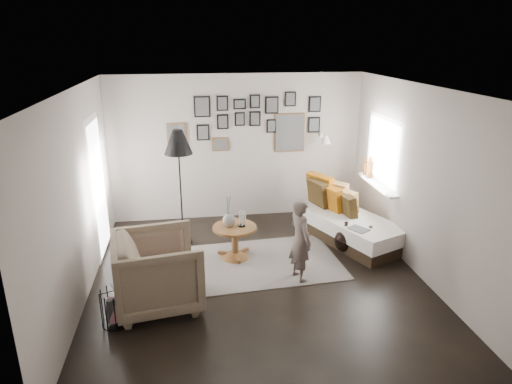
{
  "coord_description": "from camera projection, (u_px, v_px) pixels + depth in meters",
  "views": [
    {
      "loc": [
        -0.88,
        -5.55,
        3.19
      ],
      "look_at": [
        0.05,
        0.5,
        1.1
      ],
      "focal_mm": 32.0,
      "sensor_mm": 36.0,
      "label": 1
    }
  ],
  "objects": [
    {
      "name": "ground",
      "position": [
        258.0,
        278.0,
        6.35
      ],
      "size": [
        4.8,
        4.8,
        0.0
      ],
      "primitive_type": "plane",
      "color": "black",
      "rests_on": "ground"
    },
    {
      "name": "wall_right",
      "position": [
        420.0,
        182.0,
        6.25
      ],
      "size": [
        0.0,
        4.8,
        4.8
      ],
      "primitive_type": "plane",
      "rotation": [
        1.57,
        0.0,
        -1.57
      ],
      "color": "#A3978E",
      "rests_on": "ground"
    },
    {
      "name": "daybed",
      "position": [
        347.0,
        221.0,
        7.52
      ],
      "size": [
        1.51,
        2.08,
        0.95
      ],
      "rotation": [
        0.0,
        0.0,
        0.4
      ],
      "color": "black",
      "rests_on": "ground"
    },
    {
      "name": "floor_lamp",
      "position": [
        178.0,
        146.0,
        6.93
      ],
      "size": [
        0.43,
        0.43,
        1.86
      ],
      "rotation": [
        0.0,
        0.0,
        -0.06
      ],
      "color": "black",
      "rests_on": "ground"
    },
    {
      "name": "door_left",
      "position": [
        98.0,
        188.0,
        6.81
      ],
      "size": [
        0.0,
        2.14,
        2.14
      ],
      "color": "white",
      "rests_on": "wall_left"
    },
    {
      "name": "wall_sconce",
      "position": [
        325.0,
        139.0,
        8.1
      ],
      "size": [
        0.18,
        0.36,
        0.16
      ],
      "color": "white",
      "rests_on": "wall_back"
    },
    {
      "name": "armchair_cushion",
      "position": [
        160.0,
        268.0,
        5.63
      ],
      "size": [
        0.47,
        0.49,
        0.19
      ],
      "primitive_type": "cube",
      "rotation": [
        -0.21,
        0.0,
        0.12
      ],
      "color": "white",
      "rests_on": "armchair"
    },
    {
      "name": "demijohn_small",
      "position": [
        369.0,
        243.0,
        7.02
      ],
      "size": [
        0.29,
        0.29,
        0.45
      ],
      "color": "black",
      "rests_on": "ground"
    },
    {
      "name": "rug",
      "position": [
        264.0,
        262.0,
        6.79
      ],
      "size": [
        2.31,
        1.69,
        0.01
      ],
      "primitive_type": "cube",
      "rotation": [
        0.0,
        0.0,
        0.07
      ],
      "color": "#BDB3A6",
      "rests_on": "ground"
    },
    {
      "name": "magazine_basket",
      "position": [
        116.0,
        307.0,
        5.3
      ],
      "size": [
        0.44,
        0.44,
        0.43
      ],
      "rotation": [
        0.0,
        0.0,
        0.37
      ],
      "color": "black",
      "rests_on": "ground"
    },
    {
      "name": "wall_front",
      "position": [
        304.0,
        283.0,
        3.69
      ],
      "size": [
        4.5,
        0.0,
        4.5
      ],
      "primitive_type": "plane",
      "rotation": [
        -1.57,
        0.0,
        0.0
      ],
      "color": "#A3978E",
      "rests_on": "ground"
    },
    {
      "name": "pedestal_table",
      "position": [
        235.0,
        243.0,
        6.87
      ],
      "size": [
        0.66,
        0.66,
        0.52
      ],
      "rotation": [
        0.0,
        0.0,
        0.38
      ],
      "color": "brown",
      "rests_on": "ground"
    },
    {
      "name": "magazine_on_daybed",
      "position": [
        358.0,
        229.0,
        6.86
      ],
      "size": [
        0.34,
        0.36,
        0.02
      ],
      "primitive_type": "cube",
      "rotation": [
        0.0,
        0.0,
        0.57
      ],
      "color": "black",
      "rests_on": "daybed"
    },
    {
      "name": "child",
      "position": [
        300.0,
        240.0,
        6.16
      ],
      "size": [
        0.39,
        0.49,
        1.17
      ],
      "primitive_type": "imported",
      "rotation": [
        0.0,
        0.0,
        1.87
      ],
      "color": "#61534C",
      "rests_on": "ground"
    },
    {
      "name": "vase",
      "position": [
        229.0,
        217.0,
        6.74
      ],
      "size": [
        0.19,
        0.19,
        0.47
      ],
      "color": "black",
      "rests_on": "pedestal_table"
    },
    {
      "name": "wall_left",
      "position": [
        78.0,
        199.0,
        5.61
      ],
      "size": [
        0.0,
        4.8,
        4.8
      ],
      "primitive_type": "plane",
      "rotation": [
        1.57,
        0.0,
        1.57
      ],
      "color": "#A3978E",
      "rests_on": "ground"
    },
    {
      "name": "demijohn_large",
      "position": [
        345.0,
        240.0,
        7.08
      ],
      "size": [
        0.33,
        0.33,
        0.5
      ],
      "color": "black",
      "rests_on": "ground"
    },
    {
      "name": "wall_back",
      "position": [
        237.0,
        148.0,
        8.18
      ],
      "size": [
        4.5,
        0.0,
        4.5
      ],
      "primitive_type": "plane",
      "rotation": [
        1.57,
        0.0,
        0.0
      ],
      "color": "#A3978E",
      "rests_on": "ground"
    },
    {
      "name": "gallery_wall",
      "position": [
        253.0,
        123.0,
        8.06
      ],
      "size": [
        2.74,
        0.03,
        1.08
      ],
      "color": "brown",
      "rests_on": "wall_back"
    },
    {
      "name": "armchair",
      "position": [
        158.0,
        271.0,
        5.58
      ],
      "size": [
        1.17,
        1.15,
        0.94
      ],
      "primitive_type": "imported",
      "rotation": [
        0.0,
        0.0,
        1.73
      ],
      "color": "#72624D",
      "rests_on": "ground"
    },
    {
      "name": "candles",
      "position": [
        242.0,
        219.0,
        6.75
      ],
      "size": [
        0.11,
        0.11,
        0.24
      ],
      "color": "black",
      "rests_on": "pedestal_table"
    },
    {
      "name": "window_right",
      "position": [
        374.0,
        179.0,
        7.62
      ],
      "size": [
        0.15,
        1.32,
        1.3
      ],
      "color": "white",
      "rests_on": "wall_right"
    },
    {
      "name": "ceiling",
      "position": [
        258.0,
        88.0,
        5.51
      ],
      "size": [
        4.8,
        4.8,
        0.0
      ],
      "primitive_type": "plane",
      "rotation": [
        3.14,
        0.0,
        0.0
      ],
      "color": "white",
      "rests_on": "wall_back"
    }
  ]
}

